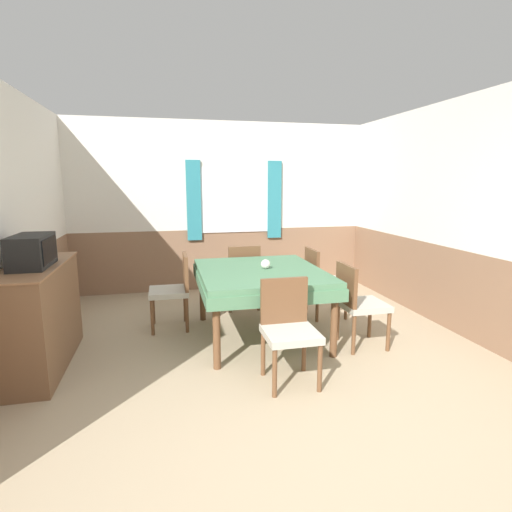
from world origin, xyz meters
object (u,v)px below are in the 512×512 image
Objects in this scene: chair_right_near at (358,301)px; tv at (32,251)px; vase at (266,264)px; chair_head_window at (243,274)px; dining_table at (260,279)px; chair_right_far at (322,279)px; chair_head_near at (288,326)px; sideboard at (39,316)px; chair_left_far at (174,288)px.

tv reaches higher than chair_right_near.
tv is at bearing -170.57° from vase.
tv is at bearing -147.44° from chair_head_window.
dining_table is 1.77× the size of chair_head_window.
chair_right_far is 1.67× the size of tv.
chair_head_near is 1.00× the size of chair_right_near.
chair_right_far and chair_right_near have the same top height.
chair_right_far reaches higher than vase.
vase is at bearing 9.43° from tv.
dining_table is at bearing 9.06° from tv.
chair_head_near is 0.64× the size of sideboard.
dining_table is at bearing -90.00° from chair_head_near.
chair_head_window is at bearing 90.00° from dining_table.
dining_table is 2.19m from tv.
chair_left_far is at bearing 34.28° from tv.
tv reaches higher than chair_left_far.
chair_head_near is 1.00× the size of chair_head_window.
dining_table is 1.77× the size of chair_right_far.
chair_left_far is 0.64× the size of sideboard.
chair_right_near is at bearing -58.76° from chair_head_window.
sideboard is (-2.14, -1.28, 0.00)m from chair_head_window.
vase is (0.97, -0.46, 0.33)m from chair_left_far.
dining_table is 1.03m from chair_head_near.
dining_table is 14.92× the size of vase.
sideboard is at bearing -76.25° from chair_right_far.
chair_head_near is 1.76m from chair_left_far.
chair_head_near is 1.05m from chair_right_near.
chair_right_far is 0.97m from chair_right_near.
tv is at bearing 124.28° from chair_left_far.
dining_table is 1.77× the size of chair_right_near.
dining_table is 1.05m from chair_left_far.
sideboard is at bearing -149.19° from chair_head_window.
sideboard reaches higher than chair_right_near.
chair_head_near is at bearing -17.72° from tv.
chair_left_far is (-0.91, 0.49, -0.17)m from dining_table.
tv is (-3.03, -0.82, 0.62)m from chair_right_far.
tv reaches higher than chair_head_window.
chair_right_far is 0.64× the size of sideboard.
chair_head_window is (-0.00, 2.03, 0.00)m from chair_head_near.
chair_head_near is at bearing -90.00° from chair_head_window.
chair_head_near is 2.03m from chair_head_window.
vase is at bearing 7.37° from sideboard.
chair_left_far is 1.00× the size of chair_right_near.
chair_right_near is 3.06m from sideboard.
sideboard is 13.11× the size of vase.
chair_head_near is 1.67× the size of tv.
tv is at bearing -74.79° from chair_right_far.
chair_head_window is at bearing 93.62° from vase.
chair_head_window is at bearing -148.76° from chair_right_near.
tv is at bearing -92.79° from chair_right_near.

